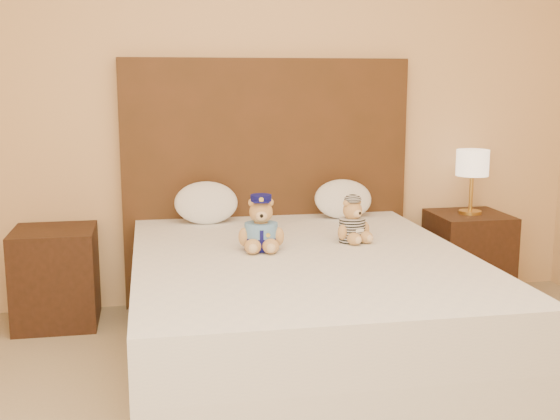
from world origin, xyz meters
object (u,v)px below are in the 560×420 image
(nightstand_right, at_px, (468,256))
(pillow_left, at_px, (206,201))
(teddy_prisoner, at_px, (352,220))
(pillow_right, at_px, (343,197))
(nightstand_left, at_px, (56,277))
(bed, at_px, (302,308))
(teddy_police, at_px, (261,223))
(lamp, at_px, (472,166))

(nightstand_right, bearing_deg, pillow_left, 178.95)
(nightstand_right, relative_size, teddy_prisoner, 2.41)
(pillow_right, bearing_deg, nightstand_left, -178.98)
(bed, height_order, nightstand_right, same)
(nightstand_right, bearing_deg, teddy_police, -154.26)
(pillow_left, bearing_deg, bed, -64.84)
(teddy_police, xyz_separation_m, pillow_right, (0.62, 0.72, -0.01))
(bed, relative_size, pillow_right, 5.65)
(teddy_prisoner, xyz_separation_m, pillow_left, (-0.70, 0.63, 0.02))
(teddy_police, relative_size, pillow_left, 0.74)
(nightstand_right, xyz_separation_m, lamp, (-0.00, 0.00, 0.57))
(bed, distance_m, teddy_prisoner, 0.54)
(pillow_left, bearing_deg, nightstand_right, -1.05)
(nightstand_left, relative_size, pillow_right, 1.55)
(nightstand_left, distance_m, pillow_right, 1.73)
(lamp, relative_size, pillow_right, 1.13)
(nightstand_right, xyz_separation_m, teddy_prisoner, (-0.94, -0.60, 0.39))
(lamp, bearing_deg, pillow_right, 177.89)
(nightstand_left, bearing_deg, pillow_right, 1.02)
(nightstand_right, distance_m, teddy_police, 1.64)
(nightstand_left, bearing_deg, teddy_prisoner, -21.03)
(teddy_prisoner, xyz_separation_m, pillow_right, (0.13, 0.63, 0.01))
(nightstand_left, distance_m, pillow_left, 0.95)
(lamp, relative_size, pillow_left, 1.08)
(nightstand_right, height_order, teddy_prisoner, teddy_prisoner)
(nightstand_right, xyz_separation_m, teddy_police, (-1.43, -0.69, 0.41))
(teddy_prisoner, distance_m, pillow_right, 0.64)
(nightstand_right, relative_size, pillow_left, 1.49)
(teddy_police, bearing_deg, nightstand_right, 32.67)
(pillow_right, bearing_deg, bed, -117.75)
(nightstand_left, bearing_deg, nightstand_right, 0.00)
(bed, bearing_deg, nightstand_right, 32.62)
(pillow_right, bearing_deg, teddy_prisoner, -101.52)
(nightstand_right, relative_size, lamp, 1.38)
(nightstand_left, distance_m, teddy_police, 1.34)
(teddy_police, relative_size, pillow_right, 0.77)
(nightstand_right, height_order, lamp, lamp)
(pillow_left, bearing_deg, nightstand_left, -178.00)
(pillow_right, bearing_deg, lamp, -2.11)
(nightstand_left, height_order, teddy_police, teddy_police)
(lamp, distance_m, pillow_right, 0.83)
(teddy_prisoner, distance_m, pillow_left, 0.94)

